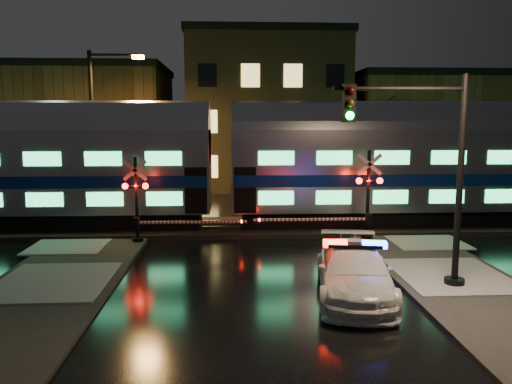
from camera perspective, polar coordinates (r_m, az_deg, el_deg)
ground at (r=19.42m, az=-0.41°, el=-7.49°), size 120.00×120.00×0.00m
ballast at (r=24.24m, az=-0.92°, el=-4.05°), size 90.00×4.20×0.24m
sidewalk_left at (r=14.84m, az=-25.98°, el=-13.09°), size 4.00×20.00×0.12m
sidewalk_right at (r=15.52m, az=26.01°, el=-12.16°), size 4.00×20.00×0.12m
building_left at (r=42.49m, az=-19.70°, el=6.65°), size 14.00×10.00×9.00m
building_mid at (r=41.29m, az=1.02°, el=8.83°), size 12.00×11.00×11.50m
building_right at (r=43.66m, az=18.46°, el=6.41°), size 12.00×10.00×8.50m
train at (r=23.76m, az=-4.04°, el=3.65°), size 51.00×3.12×5.92m
police_car at (r=15.35m, az=11.14°, el=-8.89°), size 2.91×5.54×1.70m
crossing_signal_right at (r=22.01m, az=11.80°, el=-1.42°), size 5.63×0.65×3.98m
crossing_signal_left at (r=21.62m, az=-12.56°, el=-1.90°), size 5.29×0.63×3.74m
traffic_light at (r=15.97m, az=18.99°, el=1.54°), size 4.28×0.74×6.61m
streetlight at (r=28.61m, az=-17.61°, el=7.61°), size 2.99×0.31×8.95m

